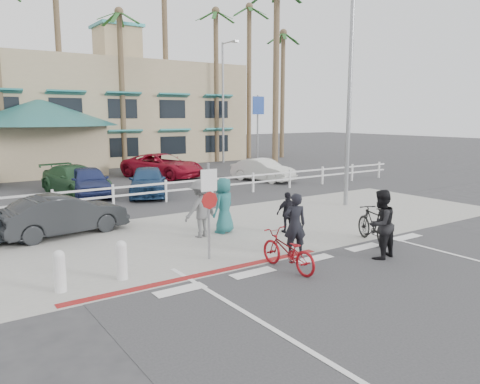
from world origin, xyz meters
TOP-DOWN VIEW (x-y plane):
  - ground at (0.00, 0.00)m, footprint 140.00×140.00m
  - bike_path at (0.00, -2.00)m, footprint 12.00×16.00m
  - sidewalk_plaza at (0.00, 4.50)m, footprint 22.00×7.00m
  - cross_street at (0.00, 8.50)m, footprint 40.00×5.00m
  - parking_lot at (0.00, 18.00)m, footprint 50.00×16.00m
  - curb_red at (-3.00, 1.20)m, footprint 7.00×0.25m
  - rail_fence at (0.50, 10.50)m, footprint 29.40×0.16m
  - building at (2.00, 31.00)m, footprint 28.00×16.00m
  - sign_post at (-2.30, 2.20)m, footprint 0.50×0.10m
  - bollard_0 at (-4.80, 2.00)m, footprint 0.26×0.26m
  - bollard_1 at (-6.20, 2.00)m, footprint 0.26×0.26m
  - streetlight_0 at (6.50, 5.50)m, footprint 0.60×2.00m
  - streetlight_1 at (12.00, 24.00)m, footprint 0.60×2.00m
  - info_sign at (14.00, 22.00)m, footprint 1.20×0.16m
  - palm_4 at (0.00, 26.00)m, footprint 4.00×4.00m
  - palm_5 at (4.00, 25.00)m, footprint 4.00×4.00m
  - palm_6 at (8.00, 26.00)m, footprint 4.00×4.00m
  - palm_7 at (12.00, 25.00)m, footprint 4.00×4.00m
  - palm_8 at (16.00, 26.00)m, footprint 4.00×4.00m
  - palm_9 at (19.00, 25.00)m, footprint 4.00×4.00m
  - palm_11 at (11.00, 16.00)m, footprint 4.00×4.00m
  - bike_red at (-1.15, 0.32)m, footprint 0.72×1.91m
  - rider_red at (-0.19, 1.16)m, footprint 0.74×0.62m
  - bike_black at (2.68, 0.83)m, footprint 1.14×1.93m
  - rider_black at (1.56, -0.32)m, footprint 1.00×0.83m
  - pedestrian_a at (-1.33, 4.36)m, footprint 1.31×0.94m
  - pedestrian_child at (1.31, 3.22)m, footprint 0.85×0.49m
  - pedestrian_b at (-0.42, 4.40)m, footprint 1.05×0.89m
  - car_white_sedan at (-4.84, 7.11)m, footprint 4.17×1.97m
  - lot_car_1 at (-2.26, 15.15)m, footprint 2.78×5.05m
  - lot_car_2 at (-1.95, 14.01)m, footprint 2.16×4.36m
  - lot_car_3 at (8.06, 13.44)m, footprint 2.34×4.20m
  - lot_car_5 at (3.88, 18.24)m, footprint 4.42×5.89m
  - lot_car_6 at (0.41, 12.51)m, footprint 3.23×4.50m

SIDE VIEW (x-z plane):
  - ground at x=0.00m, z-range 0.00..0.00m
  - parking_lot at x=0.00m, z-range 0.00..0.01m
  - bike_path at x=0.00m, z-range 0.00..0.01m
  - cross_street at x=0.00m, z-range 0.00..0.01m
  - sidewalk_plaza at x=0.00m, z-range 0.00..0.01m
  - curb_red at x=-3.00m, z-range 0.00..0.02m
  - bollard_0 at x=-4.80m, z-range 0.00..0.95m
  - bollard_1 at x=-6.20m, z-range 0.00..0.95m
  - bike_red at x=-1.15m, z-range 0.00..0.99m
  - rail_fence at x=0.50m, z-range 0.00..1.00m
  - bike_black at x=2.68m, z-range 0.00..1.12m
  - lot_car_3 at x=8.06m, z-range 0.00..1.31m
  - car_white_sedan at x=-4.84m, z-range 0.00..1.32m
  - pedestrian_child at x=1.31m, z-range 0.00..1.36m
  - lot_car_1 at x=-2.26m, z-range 0.00..1.39m
  - lot_car_6 at x=0.41m, z-range 0.00..1.42m
  - lot_car_2 at x=-1.95m, z-range 0.00..1.43m
  - lot_car_5 at x=3.88m, z-range 0.00..1.49m
  - rider_red at x=-0.19m, z-range 0.00..1.75m
  - pedestrian_b at x=-0.42m, z-range 0.00..1.83m
  - pedestrian_a at x=-1.33m, z-range 0.00..1.83m
  - rider_black at x=1.56m, z-range 0.00..1.88m
  - sign_post at x=-2.30m, z-range 0.00..2.90m
  - info_sign at x=14.00m, z-range 0.00..5.60m
  - streetlight_0 at x=6.50m, z-range 0.00..9.00m
  - streetlight_1 at x=12.00m, z-range 0.00..9.50m
  - building at x=2.00m, z-range 0.00..11.30m
  - palm_5 at x=4.00m, z-range 0.00..13.00m
  - palm_9 at x=19.00m, z-range 0.00..13.00m
  - palm_7 at x=12.00m, z-range 0.00..14.00m
  - palm_11 at x=11.00m, z-range 0.00..14.00m
  - palm_4 at x=0.00m, z-range 0.00..15.00m
  - palm_8 at x=16.00m, z-range 0.00..15.00m
  - palm_6 at x=8.00m, z-range 0.00..17.00m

